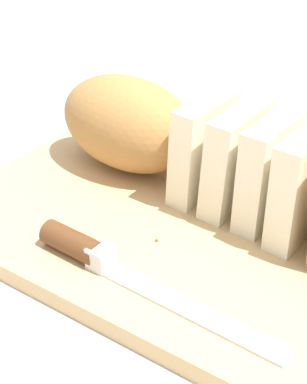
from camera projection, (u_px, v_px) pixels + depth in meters
The scene contains 6 objects.
ground_plane at pixel (153, 232), 0.59m from camera, with size 3.00×3.00×0.00m, color beige.
cutting_board at pixel (153, 224), 0.59m from camera, with size 0.42×0.29×0.02m, color tan.
bread_loaf at pixel (184, 142), 0.61m from camera, with size 0.37×0.14×0.11m.
bread_knife at pixel (96, 256), 0.51m from camera, with size 0.25×0.04×0.02m.
crumb_near_knife at pixel (157, 240), 0.55m from camera, with size 0.00×0.00×0.00m, color #996633.
crumb_near_loaf at pixel (192, 203), 0.60m from camera, with size 0.01×0.01×0.01m, color #996633.
Camera 1 is at (0.25, -0.41, 0.35)m, focal length 52.61 mm.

